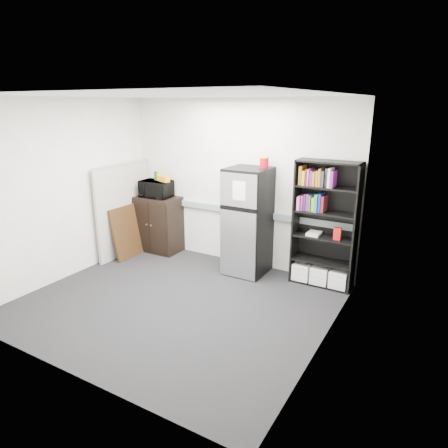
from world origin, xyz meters
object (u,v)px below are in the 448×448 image
(cabinet, at_px, (158,224))
(microwave, at_px, (156,189))
(bookshelf, at_px, (325,226))
(refrigerator, at_px, (247,222))
(cubicle_partition, at_px, (124,210))

(cabinet, height_order, microwave, microwave)
(bookshelf, relative_size, refrigerator, 1.10)
(bookshelf, distance_m, cubicle_partition, 3.46)
(cabinet, bearing_deg, refrigerator, -2.48)
(bookshelf, height_order, microwave, bookshelf)
(cabinet, distance_m, microwave, 0.65)
(cabinet, relative_size, refrigerator, 0.60)
(bookshelf, bearing_deg, microwave, -178.48)
(bookshelf, distance_m, refrigerator, 1.19)
(microwave, height_order, refrigerator, refrigerator)
(cubicle_partition, bearing_deg, refrigerator, 8.60)
(cubicle_partition, bearing_deg, cabinet, 46.18)
(bookshelf, xyz_separation_m, cubicle_partition, (-3.43, -0.49, -0.10))
(bookshelf, relative_size, cabinet, 1.84)
(cubicle_partition, distance_m, microwave, 0.67)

